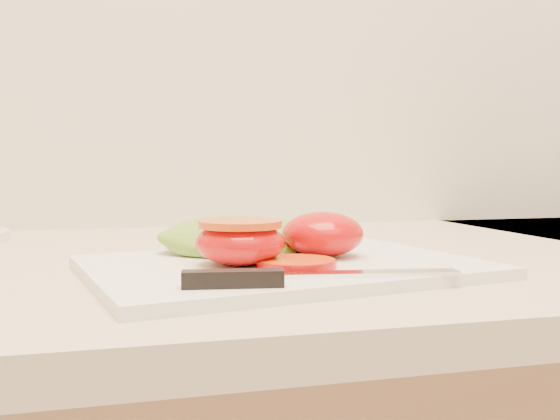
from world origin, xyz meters
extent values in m
cube|color=beige|center=(0.00, 1.68, 0.92)|extent=(3.92, 0.65, 0.03)
cube|color=white|center=(-0.23, 1.55, 0.94)|extent=(0.37, 0.30, 0.01)
ellipsoid|color=red|center=(-0.19, 1.57, 0.96)|extent=(0.08, 0.08, 0.04)
ellipsoid|color=red|center=(-0.27, 1.54, 0.96)|extent=(0.08, 0.08, 0.04)
cylinder|color=red|center=(-0.27, 1.54, 0.98)|extent=(0.07, 0.07, 0.01)
cylinder|color=#DB5F0E|center=(-0.23, 1.52, 0.94)|extent=(0.07, 0.07, 0.01)
ellipsoid|color=#80AA2D|center=(-0.26, 1.62, 0.95)|extent=(0.17, 0.13, 0.03)
ellipsoid|color=#80AA2D|center=(-0.22, 1.63, 0.95)|extent=(0.13, 0.13, 0.02)
cube|color=silver|center=(-0.19, 1.47, 0.94)|extent=(0.15, 0.04, 0.00)
cube|color=black|center=(-0.30, 1.45, 0.95)|extent=(0.07, 0.03, 0.01)
camera|label=1|loc=(-0.38, 1.02, 1.02)|focal=40.00mm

